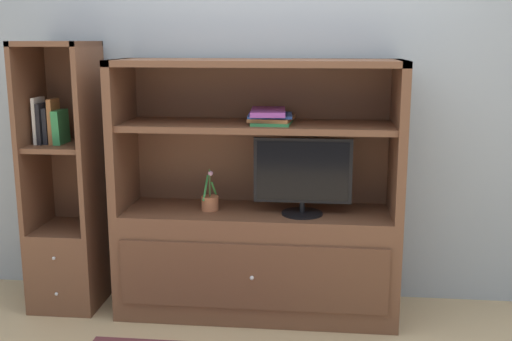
# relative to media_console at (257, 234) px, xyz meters

# --- Properties ---
(ground_plane) EXTENTS (8.00, 8.00, 0.00)m
(ground_plane) POSITION_rel_media_console_xyz_m (0.00, -0.41, -0.48)
(ground_plane) COLOR tan
(painted_rear_wall) EXTENTS (6.00, 0.10, 2.80)m
(painted_rear_wall) POSITION_rel_media_console_xyz_m (0.00, 0.34, 0.92)
(painted_rear_wall) COLOR #9EA8B2
(painted_rear_wall) RESTS_ON ground_plane
(media_console) EXTENTS (1.64, 0.53, 1.51)m
(media_console) POSITION_rel_media_console_xyz_m (0.00, 0.00, 0.00)
(media_console) COLOR brown
(media_console) RESTS_ON ground_plane
(tv_monitor) EXTENTS (0.56, 0.24, 0.44)m
(tv_monitor) POSITION_rel_media_console_xyz_m (0.27, -0.06, 0.38)
(tv_monitor) COLOR black
(tv_monitor) RESTS_ON media_console
(potted_plant) EXTENTS (0.10, 0.11, 0.25)m
(potted_plant) POSITION_rel_media_console_xyz_m (-0.27, -0.03, 0.20)
(potted_plant) COLOR #B26642
(potted_plant) RESTS_ON media_console
(magazine_stack) EXTENTS (0.27, 0.35, 0.08)m
(magazine_stack) POSITION_rel_media_console_xyz_m (0.08, -0.01, 0.71)
(magazine_stack) COLOR #338C4C
(magazine_stack) RESTS_ON media_console
(bookshelf_tall) EXTENTS (0.40, 0.46, 1.61)m
(bookshelf_tall) POSITION_rel_media_console_xyz_m (-1.17, 0.01, 0.06)
(bookshelf_tall) COLOR brown
(bookshelf_tall) RESTS_ON ground_plane
(upright_book_row) EXTENTS (0.16, 0.16, 0.27)m
(upright_book_row) POSITION_rel_media_console_xyz_m (-1.23, -0.01, 0.64)
(upright_book_row) COLOR silver
(upright_book_row) RESTS_ON bookshelf_tall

